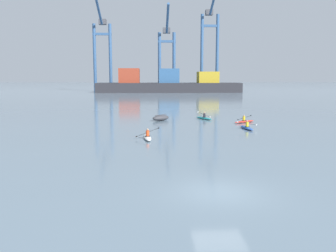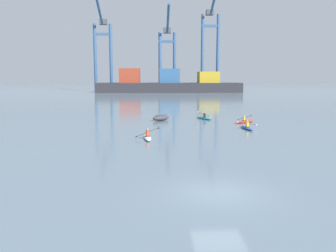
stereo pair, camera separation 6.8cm
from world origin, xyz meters
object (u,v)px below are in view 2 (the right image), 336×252
container_barge (168,84)px  gantry_crane_west (103,47)px  kayak_red (244,121)px  kayak_teal (204,118)px  gantry_crane_west_mid (167,51)px  kayak_blue (247,128)px  capsized_dinghy (161,118)px  gantry_crane_east_mid (211,40)px  kayak_white (147,137)px

container_barge → gantry_crane_west: (-24.80, 9.83, 14.21)m
container_barge → kayak_red: bearing=-86.4°
kayak_red → kayak_teal: bearing=138.7°
gantry_crane_west_mid → kayak_blue: size_ratio=8.87×
gantry_crane_west → kayak_red: bearing=-72.8°
gantry_crane_west_mid → kayak_red: 97.20m
capsized_dinghy → gantry_crane_west: bearing=102.0°
kayak_teal → capsized_dinghy: bearing=-166.4°
gantry_crane_east_mid → kayak_white: (-22.81, -109.33, -19.65)m
kayak_red → gantry_crane_east_mid: bearing=83.5°
container_barge → kayak_blue: container_barge is taller
gantry_crane_west → gantry_crane_east_mid: bearing=0.1°
container_barge → gantry_crane_west: 30.23m
gantry_crane_west_mid → capsized_dinghy: bearing=-92.7°
kayak_blue → kayak_red: bearing=78.3°
gantry_crane_west_mid → kayak_white: bearing=-93.2°
kayak_teal → kayak_red: size_ratio=1.06×
gantry_crane_east_mid → kayak_red: size_ratio=12.38×
kayak_teal → gantry_crane_west: bearing=105.4°
capsized_dinghy → gantry_crane_east_mid: bearing=77.5°
container_barge → gantry_crane_west_mid: (-0.06, 7.48, 12.64)m
gantry_crane_east_mid → capsized_dinghy: 100.05m
container_barge → kayak_teal: bearing=-89.2°
gantry_crane_west → kayak_teal: gantry_crane_west is taller
gantry_crane_east_mid → kayak_white: bearing=-101.8°
kayak_teal → gantry_crane_west_mid: bearing=90.8°
gantry_crane_west → kayak_white: gantry_crane_west is taller
gantry_crane_east_mid → kayak_red: (-11.24, -98.25, -19.65)m
kayak_teal → gantry_crane_east_mid: bearing=80.6°
capsized_dinghy → kayak_red: kayak_red is taller
gantry_crane_east_mid → kayak_blue: 106.22m
gantry_crane_west → gantry_crane_east_mid: size_ratio=0.85×
container_barge → kayak_teal: size_ratio=15.71×
kayak_red → container_barge: bearing=93.6°
kayak_red → kayak_blue: 5.51m
container_barge → gantry_crane_east_mid: gantry_crane_east_mid is taller
gantry_crane_west → capsized_dinghy: bearing=-78.0°
gantry_crane_west → kayak_teal: 99.31m
gantry_crane_east_mid → kayak_white: 113.40m
kayak_white → kayak_red: (11.57, 11.08, 0.00)m
kayak_white → kayak_red: size_ratio=1.11×
gantry_crane_west_mid → kayak_white: 108.15m
gantry_crane_west_mid → capsized_dinghy: 94.68m
capsized_dinghy → kayak_teal: (5.72, 1.38, -0.18)m
kayak_white → kayak_teal: kayak_teal is taller
kayak_teal → kayak_blue: (3.25, -9.24, 0.00)m
gantry_crane_east_mid → kayak_blue: gantry_crane_east_mid is taller
kayak_teal → kayak_blue: 9.80m
gantry_crane_west_mid → kayak_red: (5.66, -95.81, -15.39)m
kayak_white → container_barge: bearing=86.6°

